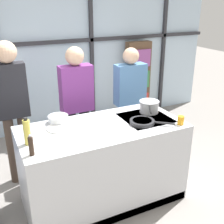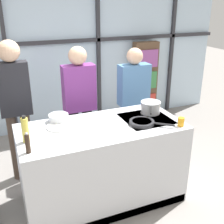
% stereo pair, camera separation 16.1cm
% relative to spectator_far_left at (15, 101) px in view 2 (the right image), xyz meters
% --- Properties ---
extents(ground_plane, '(18.00, 18.00, 0.00)m').
position_rel_spectator_far_left_xyz_m(ground_plane, '(0.79, -0.81, -1.06)').
color(ground_plane, gray).
extents(back_window_wall, '(6.40, 0.10, 2.80)m').
position_rel_spectator_far_left_xyz_m(back_window_wall, '(0.79, 1.39, 0.34)').
color(back_window_wall, silver).
rests_on(back_window_wall, ground_plane).
extents(bookshelf, '(0.48, 0.19, 1.47)m').
position_rel_spectator_far_left_xyz_m(bookshelf, '(2.45, 1.21, -0.32)').
color(bookshelf, brown).
rests_on(bookshelf, ground_plane).
extents(demo_island, '(1.76, 0.84, 0.94)m').
position_rel_spectator_far_left_xyz_m(demo_island, '(0.79, -0.81, -0.59)').
color(demo_island, silver).
rests_on(demo_island, ground_plane).
extents(spectator_far_left, '(0.37, 0.25, 1.78)m').
position_rel_spectator_far_left_xyz_m(spectator_far_left, '(0.00, 0.00, 0.00)').
color(spectator_far_left, '#47382D').
rests_on(spectator_far_left, ground_plane).
extents(spectator_center_left, '(0.42, 0.23, 1.66)m').
position_rel_spectator_far_left_xyz_m(spectator_center_left, '(0.79, -0.00, -0.11)').
color(spectator_center_left, black).
rests_on(spectator_center_left, ground_plane).
extents(spectator_center_right, '(0.43, 0.22, 1.59)m').
position_rel_spectator_far_left_xyz_m(spectator_center_right, '(1.59, 0.00, -0.16)').
color(spectator_center_right, black).
rests_on(spectator_center_right, ground_plane).
extents(frying_pan, '(0.41, 0.37, 0.04)m').
position_rel_spectator_far_left_xyz_m(frying_pan, '(1.22, -0.94, -0.10)').
color(frying_pan, '#232326').
rests_on(frying_pan, demo_island).
extents(saucepan, '(0.28, 0.40, 0.14)m').
position_rel_spectator_far_left_xyz_m(saucepan, '(1.46, -0.69, -0.05)').
color(saucepan, silver).
rests_on(saucepan, demo_island).
extents(white_plate, '(0.27, 0.27, 0.01)m').
position_rel_spectator_far_left_xyz_m(white_plate, '(0.37, -0.67, -0.12)').
color(white_plate, white).
rests_on(white_plate, demo_island).
extents(mixing_bowl, '(0.22, 0.22, 0.08)m').
position_rel_spectator_far_left_xyz_m(mixing_bowl, '(0.40, -0.50, -0.08)').
color(mixing_bowl, silver).
rests_on(mixing_bowl, demo_island).
extents(oil_bottle, '(0.07, 0.07, 0.27)m').
position_rel_spectator_far_left_xyz_m(oil_bottle, '(0.01, -0.87, 0.00)').
color(oil_bottle, '#E0CC4C').
rests_on(oil_bottle, demo_island).
extents(pepper_grinder, '(0.04, 0.04, 0.20)m').
position_rel_spectator_far_left_xyz_m(pepper_grinder, '(0.00, -1.08, -0.03)').
color(pepper_grinder, '#332319').
rests_on(pepper_grinder, demo_island).
extents(juice_glass_near, '(0.07, 0.07, 0.09)m').
position_rel_spectator_far_left_xyz_m(juice_glass_near, '(1.57, -1.13, -0.08)').
color(juice_glass_near, orange).
rests_on(juice_glass_near, demo_island).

